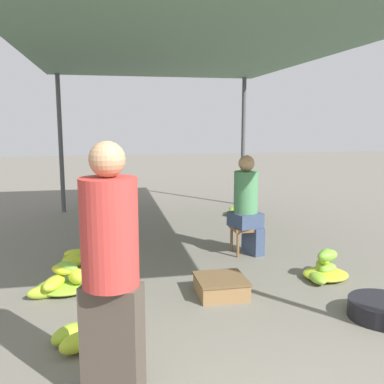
{
  "coord_description": "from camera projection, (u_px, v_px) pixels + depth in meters",
  "views": [
    {
      "loc": [
        -0.94,
        -1.83,
        1.65
      ],
      "look_at": [
        0.0,
        2.82,
        0.88
      ],
      "focal_mm": 40.0,
      "sensor_mm": 36.0,
      "label": 1
    }
  ],
  "objects": [
    {
      "name": "banana_pile_left_2",
      "position": [
        76.0,
        257.0,
        5.06
      ],
      "size": [
        0.39,
        0.45,
        0.17
      ],
      "color": "#9CC330",
      "rests_on": "ground"
    },
    {
      "name": "canopy_post_back_left",
      "position": [
        61.0,
        144.0,
        7.77
      ],
      "size": [
        0.08,
        0.08,
        2.5
      ],
      "primitive_type": "cylinder",
      "color": "#4C4C51",
      "rests_on": "ground"
    },
    {
      "name": "vendor_seated",
      "position": [
        247.0,
        204.0,
        5.34
      ],
      "size": [
        0.43,
        0.43,
        1.25
      ],
      "color": "#384766",
      "rests_on": "ground"
    },
    {
      "name": "stool",
      "position": [
        245.0,
        231.0,
        5.4
      ],
      "size": [
        0.34,
        0.34,
        0.35
      ],
      "color": "brown",
      "rests_on": "ground"
    },
    {
      "name": "canopy_post_back_right",
      "position": [
        243.0,
        143.0,
        8.44
      ],
      "size": [
        0.08,
        0.08,
        2.5
      ],
      "primitive_type": "cylinder",
      "color": "#4C4C51",
      "rests_on": "ground"
    },
    {
      "name": "banana_pile_right_1",
      "position": [
        325.0,
        269.0,
        4.55
      ],
      "size": [
        0.48,
        0.58,
        0.32
      ],
      "color": "#79B536",
      "rests_on": "ground"
    },
    {
      "name": "canopy_tarp",
      "position": [
        184.0,
        47.0,
        5.0
      ],
      "size": [
        3.87,
        6.39,
        0.04
      ],
      "primitive_type": "cube",
      "color": "#567A60",
      "rests_on": "canopy_post_front_left"
    },
    {
      "name": "banana_pile_left_0",
      "position": [
        86.0,
        335.0,
        3.21
      ],
      "size": [
        0.57,
        0.5,
        0.25
      ],
      "color": "#AFCA2D",
      "rests_on": "ground"
    },
    {
      "name": "vendor_foreground",
      "position": [
        111.0,
        271.0,
        2.46
      ],
      "size": [
        0.43,
        0.43,
        1.55
      ],
      "color": "#4C4238",
      "rests_on": "ground"
    },
    {
      "name": "banana_pile_right_0",
      "position": [
        236.0,
        211.0,
        7.65
      ],
      "size": [
        0.39,
        0.46,
        0.17
      ],
      "color": "#9DC330",
      "rests_on": "ground"
    },
    {
      "name": "banana_pile_left_1",
      "position": [
        65.0,
        282.0,
        4.2
      ],
      "size": [
        0.69,
        0.56,
        0.3
      ],
      "color": "yellow",
      "rests_on": "ground"
    },
    {
      "name": "basin_black",
      "position": [
        381.0,
        309.0,
        3.64
      ],
      "size": [
        0.55,
        0.55,
        0.16
      ],
      "color": "black",
      "rests_on": "ground"
    },
    {
      "name": "crate_near",
      "position": [
        221.0,
        286.0,
        4.13
      ],
      "size": [
        0.47,
        0.47,
        0.17
      ],
      "color": "olive",
      "rests_on": "ground"
    }
  ]
}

